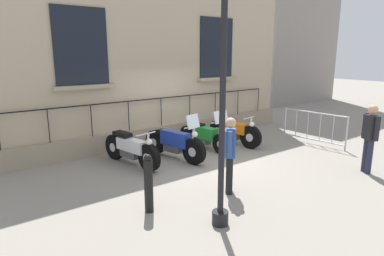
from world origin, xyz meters
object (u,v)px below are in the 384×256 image
(pedestrian_walking, at_px, (230,151))
(pedestrian_standing, at_px, (370,135))
(motorcycle_blue, at_px, (174,143))
(bollard, at_px, (149,183))
(motorcycle_orange, at_px, (234,132))
(motorcycle_green, at_px, (204,136))
(crowd_barrier, at_px, (314,127))
(lamppost, at_px, (225,5))
(motorcycle_white, at_px, (131,149))

(pedestrian_walking, bearing_deg, pedestrian_standing, 71.75)
(motorcycle_blue, relative_size, bollard, 1.93)
(motorcycle_orange, distance_m, pedestrian_standing, 3.88)
(motorcycle_green, distance_m, motorcycle_orange, 1.08)
(motorcycle_green, relative_size, crowd_barrier, 0.97)
(motorcycle_blue, bearing_deg, motorcycle_green, 100.91)
(motorcycle_blue, distance_m, lamppost, 4.84)
(lamppost, bearing_deg, crowd_barrier, 109.30)
(motorcycle_white, bearing_deg, pedestrian_walking, 16.08)
(lamppost, relative_size, pedestrian_walking, 3.16)
(pedestrian_walking, bearing_deg, motorcycle_blue, 172.17)
(motorcycle_green, height_order, motorcycle_orange, motorcycle_green)
(motorcycle_green, distance_m, bollard, 4.24)
(lamppost, height_order, bollard, lamppost)
(crowd_barrier, height_order, pedestrian_standing, pedestrian_standing)
(motorcycle_green, bearing_deg, motorcycle_white, -90.78)
(motorcycle_white, bearing_deg, motorcycle_green, 89.22)
(lamppost, relative_size, bollard, 4.58)
(bollard, bearing_deg, crowd_barrier, 97.75)
(motorcycle_blue, relative_size, pedestrian_walking, 1.33)
(lamppost, bearing_deg, pedestrian_standing, 86.61)
(motorcycle_blue, distance_m, crowd_barrier, 4.62)
(motorcycle_blue, xyz_separation_m, motorcycle_orange, (-0.05, 2.33, -0.02))
(lamppost, distance_m, pedestrian_standing, 5.24)
(pedestrian_standing, bearing_deg, lamppost, -93.39)
(motorcycle_green, distance_m, pedestrian_standing, 4.41)
(motorcycle_white, relative_size, motorcycle_orange, 1.08)
(crowd_barrier, bearing_deg, motorcycle_green, -117.88)
(lamppost, bearing_deg, motorcycle_blue, 157.96)
(pedestrian_standing, bearing_deg, motorcycle_orange, -167.71)
(motorcycle_white, xyz_separation_m, motorcycle_green, (0.03, 2.43, -0.00))
(motorcycle_green, bearing_deg, crowd_barrier, 62.12)
(motorcycle_orange, distance_m, lamppost, 5.99)
(motorcycle_white, distance_m, crowd_barrier, 5.82)
(pedestrian_standing, bearing_deg, bollard, -104.98)
(lamppost, distance_m, bollard, 3.29)
(pedestrian_walking, bearing_deg, motorcycle_green, 150.03)
(motorcycle_orange, bearing_deg, pedestrian_standing, 12.29)
(bollard, height_order, pedestrian_walking, pedestrian_walking)
(motorcycle_white, distance_m, motorcycle_orange, 3.50)
(crowd_barrier, distance_m, pedestrian_walking, 4.89)
(motorcycle_blue, relative_size, crowd_barrier, 1.00)
(motorcycle_orange, xyz_separation_m, bollard, (2.35, -4.45, 0.13))
(motorcycle_green, height_order, lamppost, lamppost)
(bollard, bearing_deg, motorcycle_blue, 137.29)
(motorcycle_green, xyz_separation_m, motorcycle_orange, (0.20, 1.06, 0.00))
(motorcycle_orange, height_order, pedestrian_standing, pedestrian_standing)
(lamppost, bearing_deg, bollard, -147.33)
(bollard, bearing_deg, lamppost, 32.67)
(motorcycle_blue, height_order, motorcycle_green, motorcycle_blue)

